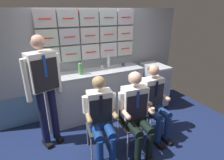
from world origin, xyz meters
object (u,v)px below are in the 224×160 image
Objects in this scene: folding_chair_left at (99,119)px; folding_chair_by_counter at (148,104)px; crew_member_left at (101,115)px; crew_member_right at (136,110)px; sparkling_bottle_green at (80,68)px; folding_chair_right at (131,116)px; service_trolley at (154,84)px; crew_member_by_counter at (154,98)px; crew_member_standing at (44,82)px; paper_cup_tan at (123,64)px.

folding_chair_left is 0.98m from folding_chair_by_counter.
crew_member_left is 1.04m from folding_chair_by_counter.
sparkling_bottle_green is (-0.47, 1.19, 0.38)m from crew_member_right.
folding_chair_left is 0.52m from folding_chair_right.
service_trolley is 1.14× the size of folding_chair_left.
folding_chair_right is 0.51m from crew_member_by_counter.
crew_member_standing reaches higher than folding_chair_left.
folding_chair_by_counter is at bearing 90.37° from crew_member_by_counter.
service_trolley is at bearing 37.42° from folding_chair_right.
crew_member_standing is at bearing -148.35° from sparkling_bottle_green.
crew_member_by_counter is 0.71× the size of crew_member_standing.
crew_member_right is at bearing -94.95° from folding_chair_right.
sparkling_bottle_green reaches higher than folding_chair_left.
crew_member_by_counter reaches higher than service_trolley.
sparkling_bottle_green reaches higher than paper_cup_tan.
crew_member_right is (-0.01, -0.16, 0.19)m from folding_chair_right.
sparkling_bottle_green is at bearing 175.86° from service_trolley.
service_trolley is 1.02m from folding_chair_by_counter.
service_trolley is 0.76× the size of crew_member_by_counter.
crew_member_right reaches higher than paper_cup_tan.
crew_member_right is 0.53m from crew_member_by_counter.
crew_member_left is (-1.72, -0.94, 0.18)m from service_trolley.
crew_member_right is 19.27× the size of paper_cup_tan.
service_trolley is 0.88m from paper_cup_tan.
service_trolley is at bearing 28.58° from crew_member_left.
crew_member_by_counter is at bearing 3.96° from folding_chair_right.
crew_member_left reaches higher than sparkling_bottle_green.
crew_member_left is 0.99× the size of crew_member_by_counter.
service_trolley is at bearing 7.44° from crew_member_standing.
folding_chair_left is 0.24m from crew_member_left.
crew_member_standing reaches higher than crew_member_by_counter.
sparkling_bottle_green is at bearing 115.13° from folding_chair_right.
folding_chair_left is 0.66× the size of crew_member_by_counter.
crew_member_standing reaches higher than crew_member_right.
paper_cup_tan is at bearing 88.58° from crew_member_by_counter.
sparkling_bottle_green is (0.04, 1.06, 0.40)m from crew_member_left.
service_trolley is 0.75× the size of crew_member_right.
crew_member_left is 0.99m from crew_member_standing.
service_trolley is 1.97m from crew_member_left.
folding_chair_left and folding_chair_by_counter have the same top height.
folding_chair_left is 0.67× the size of crew_member_left.
crew_member_left is 1.49× the size of folding_chair_by_counter.
crew_member_left is at bearing -151.42° from service_trolley.
service_trolley is at bearing -4.14° from sparkling_bottle_green.
crew_member_left is 4.95× the size of sparkling_bottle_green.
crew_member_standing is (-1.17, 0.76, 0.38)m from crew_member_right.
sparkling_bottle_green is 3.81× the size of paper_cup_tan.
service_trolley is at bearing 24.68° from folding_chair_left.
crew_member_by_counter is at bearing -18.91° from crew_member_standing.
folding_chair_left is (-1.70, -0.78, 0.01)m from service_trolley.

